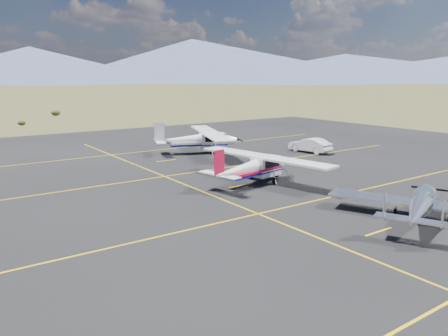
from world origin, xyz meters
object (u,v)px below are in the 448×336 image
object	(u,v)px
aircraft_plain	(198,139)
sedan	(310,145)
aircraft_low_wing	(422,204)
aircraft_cessna	(254,166)

from	to	relation	value
aircraft_plain	sedan	bearing A→B (deg)	-12.04
aircraft_plain	sedan	size ratio (longest dim) A/B	2.77
sedan	aircraft_low_wing	bearing A→B (deg)	50.93
aircraft_plain	sedan	xyz separation A→B (m)	(9.23, -5.89, -0.65)
aircraft_plain	aircraft_low_wing	bearing A→B (deg)	-73.00
aircraft_cessna	aircraft_plain	bearing A→B (deg)	64.95
aircraft_low_wing	aircraft_cessna	bearing A→B (deg)	74.68
aircraft_low_wing	sedan	world-z (taller)	aircraft_low_wing
aircraft_low_wing	aircraft_cessna	xyz separation A→B (m)	(-1.83, 11.31, 0.23)
sedan	aircraft_plain	bearing A→B (deg)	-41.01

